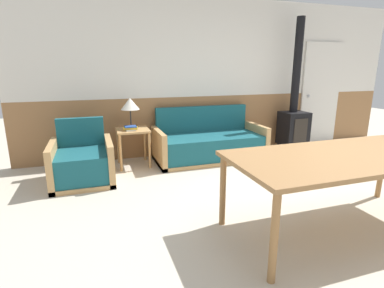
% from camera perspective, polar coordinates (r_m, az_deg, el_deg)
% --- Properties ---
extents(ground_plane, '(16.00, 16.00, 0.00)m').
position_cam_1_polar(ground_plane, '(3.72, 22.97, -11.19)').
color(ground_plane, beige).
extents(wall_back, '(7.20, 0.06, 2.70)m').
position_cam_1_polar(wall_back, '(5.61, 6.22, 12.45)').
color(wall_back, '#996B42').
rests_on(wall_back, ground_plane).
extents(couch, '(1.83, 0.85, 0.87)m').
position_cam_1_polar(couch, '(5.11, 3.25, -0.05)').
color(couch, tan).
rests_on(couch, ground_plane).
extents(armchair, '(0.81, 0.85, 0.83)m').
position_cam_1_polar(armchair, '(4.38, -20.12, -3.49)').
color(armchair, tan).
rests_on(armchair, ground_plane).
extents(side_table, '(0.50, 0.50, 0.59)m').
position_cam_1_polar(side_table, '(4.81, -11.20, 1.49)').
color(side_table, tan).
rests_on(side_table, ground_plane).
extents(table_lamp, '(0.29, 0.29, 0.48)m').
position_cam_1_polar(table_lamp, '(4.81, -11.72, 7.35)').
color(table_lamp, '#262628').
rests_on(table_lamp, side_table).
extents(book_stack, '(0.23, 0.16, 0.07)m').
position_cam_1_polar(book_stack, '(4.69, -11.62, 2.97)').
color(book_stack, white).
rests_on(book_stack, side_table).
extents(dining_table, '(2.20, 1.01, 0.76)m').
position_cam_1_polar(dining_table, '(3.12, 27.32, -2.81)').
color(dining_table, '#9E7042').
rests_on(dining_table, ground_plane).
extents(wood_stove, '(0.47, 0.43, 2.40)m').
position_cam_1_polar(wood_stove, '(5.96, 18.88, 5.30)').
color(wood_stove, black).
rests_on(wood_stove, ground_plane).
extents(entry_door, '(0.90, 0.09, 2.02)m').
position_cam_1_polar(entry_door, '(6.75, 23.23, 8.81)').
color(entry_door, silver).
rests_on(entry_door, ground_plane).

